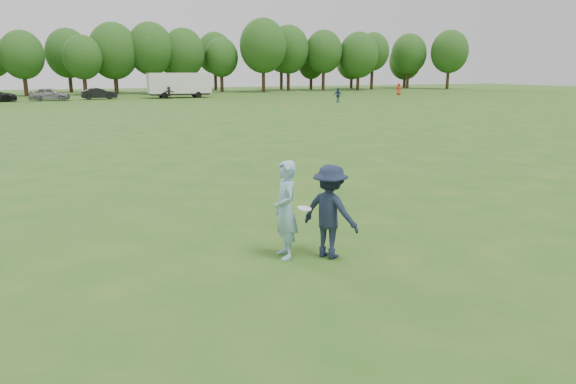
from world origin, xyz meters
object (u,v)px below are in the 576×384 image
Objects in this scene: defender at (330,212)px; cargo_trailer at (179,84)px; player_far_b at (338,95)px; player_far_d at (169,93)px; car_e at (50,94)px; player_far_c at (399,89)px; car_f at (99,94)px; field_cone at (283,104)px; thrower at (285,210)px.

cargo_trailer is (8.82, 60.20, 0.85)m from defender.
player_far_b is 21.84m from player_far_d.
player_far_c is at bearing -91.10° from car_e.
player_far_c is 0.19× the size of cargo_trailer.
cargo_trailer reaches higher than car_f.
car_f is at bearing 177.87° from cargo_trailer.
defender is at bearing -110.94° from field_cone.
player_far_b is 8.11m from field_cone.
car_f is (-40.94, 5.16, -0.15)m from player_far_c.
player_far_c is 32.81m from player_far_d.
cargo_trailer is at bearing -2.29° from player_far_c.
player_far_d is (7.87, 57.77, -0.19)m from thrower.
player_far_c reaches higher than field_cone.
cargo_trailer is at bearing -39.89° from defender.
field_cone is 20.29m from cargo_trailer.
field_cone is (16.58, 40.89, -0.82)m from thrower.
cargo_trailer is at bearing 110.10° from field_cone.
car_f is at bearing -155.75° from player_far_b.
field_cone is at bearing -69.90° from cargo_trailer.
field_cone is at bearing -52.50° from defender.
defender is 44.13m from field_cone.
car_f is (-0.37, 60.25, -0.27)m from thrower.
car_e is (-5.96, 59.20, -0.20)m from thrower.
cargo_trailer is (-30.94, 4.79, 0.93)m from player_far_c.
car_f is at bearing -174.58° from thrower.
player_far_d reaches higher than car_e.
thrower is 49.69m from player_far_b.
thrower reaches higher than player_far_c.
player_far_b is 22.11m from cargo_trailer.
cargo_trailer is (9.99, -0.37, 1.08)m from car_f.
car_e is (-6.77, 59.52, -0.16)m from defender.
thrower is at bearing 176.47° from car_f.
player_far_b is 5.25× the size of field_cone.
defender is at bearing -120.03° from player_far_d.
player_far_c is (16.29, 11.74, 0.06)m from player_far_b.
defender is at bearing -59.56° from player_far_b.
thrower is 59.50m from car_e.
car_e is 0.50× the size of cargo_trailer.
player_far_d is 13.90m from car_e.
thrower is at bearing 60.14° from player_far_c.
player_far_d is 0.34× the size of car_e.
car_e is (-46.53, 4.10, -0.08)m from player_far_c.
cargo_trailer reaches higher than defender.
thrower is 0.43× the size of car_e.
player_far_c is at bearing -101.07° from car_f.
player_far_c is 0.37× the size of car_e.
thrower is 44.13m from field_cone.
car_e is at bearing 96.83° from car_f.
player_far_b is 29.88m from car_f.
player_far_d is 2.93m from cargo_trailer.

